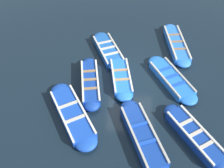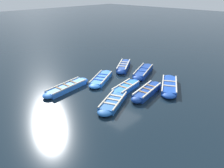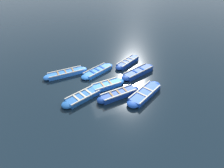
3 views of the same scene
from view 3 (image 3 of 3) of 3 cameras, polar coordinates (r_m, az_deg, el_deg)
ground_plane at (r=14.52m, az=-2.28°, el=0.26°), size 120.00×120.00×0.00m
boat_outer_right at (r=13.01m, az=-9.50°, el=-4.06°), size 2.15×3.49×0.38m
boat_inner_gap at (r=12.99m, az=2.13°, el=-3.37°), size 1.28×3.56×0.45m
boat_centre at (r=16.05m, az=-14.84°, el=3.41°), size 1.23×3.95×0.40m
boat_tucked at (r=15.82m, az=8.55°, el=3.89°), size 2.09×3.83×0.47m
boat_mid_row at (r=15.93m, az=-4.73°, el=4.23°), size 2.41×3.58×0.37m
boat_far_corner at (r=13.32m, az=10.65°, el=-3.07°), size 2.74×3.85×0.41m
boat_broadside at (r=13.97m, az=-1.82°, el=-0.42°), size 1.25×3.22×0.40m
boat_drifting at (r=17.36m, az=5.15°, el=7.10°), size 2.47×3.37×0.46m
buoy_orange_near at (r=13.75m, az=6.19°, el=-1.45°), size 0.28×0.28×0.28m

